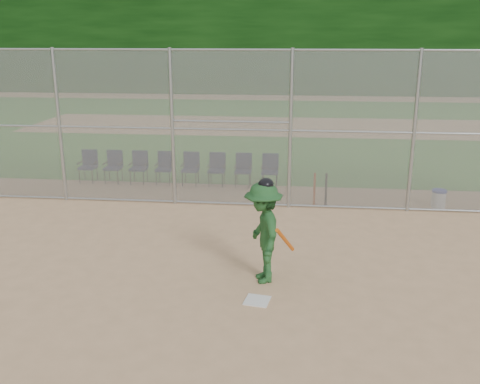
# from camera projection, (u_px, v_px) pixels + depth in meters

# --- Properties ---
(ground) EXTENTS (100.00, 100.00, 0.00)m
(ground) POSITION_uv_depth(u_px,v_px,m) (225.00, 294.00, 9.19)
(ground) COLOR tan
(ground) RESTS_ON ground
(grass_strip) EXTENTS (100.00, 100.00, 0.00)m
(grass_strip) POSITION_uv_depth(u_px,v_px,m) (273.00, 126.00, 26.37)
(grass_strip) COLOR #29681F
(grass_strip) RESTS_ON ground
(dirt_patch_far) EXTENTS (24.00, 24.00, 0.00)m
(dirt_patch_far) POSITION_uv_depth(u_px,v_px,m) (273.00, 126.00, 26.37)
(dirt_patch_far) COLOR tan
(dirt_patch_far) RESTS_ON ground
(backstop_fence) EXTENTS (16.09, 0.09, 4.00)m
(backstop_fence) POSITION_uv_depth(u_px,v_px,m) (251.00, 127.00, 13.38)
(backstop_fence) COLOR gray
(backstop_fence) RESTS_ON ground
(treeline) EXTENTS (81.00, 60.00, 11.00)m
(treeline) POSITION_uv_depth(u_px,v_px,m) (277.00, 11.00, 26.74)
(treeline) COLOR black
(treeline) RESTS_ON ground
(home_plate) EXTENTS (0.47, 0.47, 0.02)m
(home_plate) POSITION_uv_depth(u_px,v_px,m) (257.00, 301.00, 8.93)
(home_plate) COLOR silver
(home_plate) RESTS_ON ground
(batter_at_plate) EXTENTS (1.05, 1.38, 1.92)m
(batter_at_plate) POSITION_uv_depth(u_px,v_px,m) (263.00, 232.00, 9.45)
(batter_at_plate) COLOR #1F4F24
(batter_at_plate) RESTS_ON ground
(water_cooler) EXTENTS (0.37, 0.37, 0.47)m
(water_cooler) POSITION_uv_depth(u_px,v_px,m) (439.00, 199.00, 13.76)
(water_cooler) COLOR white
(water_cooler) RESTS_ON ground
(spare_bats) EXTENTS (0.36, 0.23, 0.85)m
(spare_bats) POSITION_uv_depth(u_px,v_px,m) (320.00, 189.00, 13.93)
(spare_bats) COLOR #D84C14
(spare_bats) RESTS_ON ground
(chair_0) EXTENTS (0.54, 0.52, 0.96)m
(chair_0) POSITION_uv_depth(u_px,v_px,m) (88.00, 167.00, 16.12)
(chair_0) COLOR #0F1C3A
(chair_0) RESTS_ON ground
(chair_1) EXTENTS (0.54, 0.52, 0.96)m
(chair_1) POSITION_uv_depth(u_px,v_px,m) (113.00, 167.00, 16.04)
(chair_1) COLOR #0F1C3A
(chair_1) RESTS_ON ground
(chair_2) EXTENTS (0.54, 0.52, 0.96)m
(chair_2) POSITION_uv_depth(u_px,v_px,m) (138.00, 168.00, 15.96)
(chair_2) COLOR #0F1C3A
(chair_2) RESTS_ON ground
(chair_3) EXTENTS (0.54, 0.52, 0.96)m
(chair_3) POSITION_uv_depth(u_px,v_px,m) (164.00, 169.00, 15.88)
(chair_3) COLOR #0F1C3A
(chair_3) RESTS_ON ground
(chair_4) EXTENTS (0.54, 0.52, 0.96)m
(chair_4) POSITION_uv_depth(u_px,v_px,m) (190.00, 169.00, 15.80)
(chair_4) COLOR #0F1C3A
(chair_4) RESTS_ON ground
(chair_5) EXTENTS (0.54, 0.52, 0.96)m
(chair_5) POSITION_uv_depth(u_px,v_px,m) (217.00, 170.00, 15.72)
(chair_5) COLOR #0F1C3A
(chair_5) RESTS_ON ground
(chair_6) EXTENTS (0.54, 0.52, 0.96)m
(chair_6) POSITION_uv_depth(u_px,v_px,m) (243.00, 171.00, 15.64)
(chair_6) COLOR #0F1C3A
(chair_6) RESTS_ON ground
(chair_7) EXTENTS (0.54, 0.52, 0.96)m
(chair_7) POSITION_uv_depth(u_px,v_px,m) (270.00, 171.00, 15.56)
(chair_7) COLOR #0F1C3A
(chair_7) RESTS_ON ground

